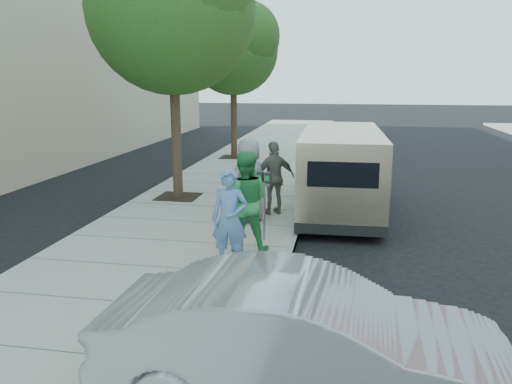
% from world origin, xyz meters
% --- Properties ---
extents(ground, '(120.00, 120.00, 0.00)m').
position_xyz_m(ground, '(0.00, 0.00, 0.00)').
color(ground, black).
rests_on(ground, ground).
extents(sidewalk, '(5.00, 60.00, 0.15)m').
position_xyz_m(sidewalk, '(-1.00, 0.00, 0.07)').
color(sidewalk, gray).
rests_on(sidewalk, ground).
extents(curb_face, '(0.12, 60.00, 0.16)m').
position_xyz_m(curb_face, '(1.44, 0.00, 0.07)').
color(curb_face, gray).
rests_on(curb_face, ground).
extents(tree_near, '(4.62, 4.60, 7.53)m').
position_xyz_m(tree_near, '(-2.25, 2.40, 5.55)').
color(tree_near, black).
rests_on(tree_near, sidewalk).
extents(tree_far, '(3.92, 3.80, 6.49)m').
position_xyz_m(tree_far, '(-2.25, 10.00, 4.88)').
color(tree_far, black).
rests_on(tree_far, sidewalk).
extents(parking_meter, '(0.32, 0.18, 1.49)m').
position_xyz_m(parking_meter, '(0.82, -1.11, 1.23)').
color(parking_meter, gray).
rests_on(parking_meter, sidewalk).
extents(van, '(2.13, 6.02, 2.21)m').
position_xyz_m(van, '(2.38, 2.13, 1.17)').
color(van, beige).
rests_on(van, ground).
extents(sedan, '(4.57, 1.69, 1.49)m').
position_xyz_m(sedan, '(2.10, -6.30, 0.75)').
color(sedan, '#9D9EA3').
rests_on(sedan, ground).
extents(person_officer, '(0.68, 0.45, 1.83)m').
position_xyz_m(person_officer, '(0.45, -2.77, 1.07)').
color(person_officer, '#5682B8').
rests_on(person_officer, sidewalk).
extents(person_green_shirt, '(1.09, 0.91, 2.03)m').
position_xyz_m(person_green_shirt, '(0.54, -1.85, 1.17)').
color(person_green_shirt, '#2F914A').
rests_on(person_green_shirt, sidewalk).
extents(person_gray_shirt, '(1.14, 1.16, 2.02)m').
position_xyz_m(person_gray_shirt, '(0.23, 0.27, 1.16)').
color(person_gray_shirt, gray).
rests_on(person_gray_shirt, sidewalk).
extents(person_striped_polo, '(1.18, 0.94, 1.87)m').
position_xyz_m(person_striped_polo, '(0.73, 1.04, 1.09)').
color(person_striped_polo, slate).
rests_on(person_striped_polo, sidewalk).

